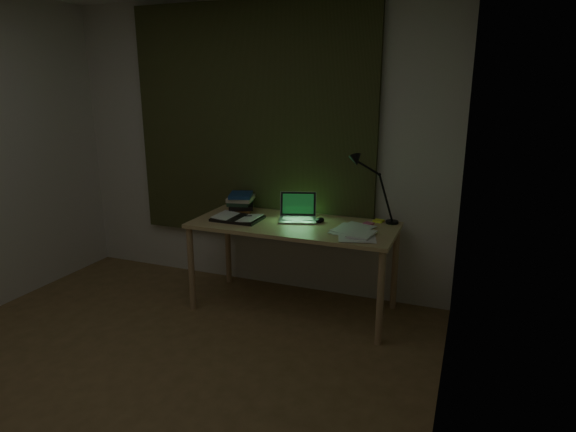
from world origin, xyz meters
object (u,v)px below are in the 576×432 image
(desk_lamp, at_px, (394,190))
(laptop, at_px, (298,208))
(loose_papers, at_px, (355,233))
(book_stack, at_px, (241,201))
(desk, at_px, (293,267))
(open_textbook, at_px, (238,218))

(desk_lamp, bearing_deg, laptop, -177.79)
(loose_papers, bearing_deg, book_stack, 163.49)
(loose_papers, bearing_deg, desk, 167.76)
(desk, height_order, laptop, laptop)
(open_textbook, bearing_deg, laptop, 17.97)
(open_textbook, relative_size, loose_papers, 0.96)
(laptop, xyz_separation_m, book_stack, (-0.57, 0.13, -0.03))
(desk, bearing_deg, desk_lamp, 21.25)
(desk, relative_size, loose_papers, 4.07)
(open_textbook, bearing_deg, desk, 8.99)
(open_textbook, xyz_separation_m, desk_lamp, (1.18, 0.35, 0.25))
(book_stack, distance_m, loose_papers, 1.13)
(laptop, xyz_separation_m, desk_lamp, (0.72, 0.20, 0.16))
(desk_lamp, bearing_deg, book_stack, 169.53)
(desk, distance_m, book_stack, 0.75)
(desk_lamp, bearing_deg, desk, -172.40)
(laptop, relative_size, book_stack, 1.37)
(laptop, relative_size, open_textbook, 0.88)
(loose_papers, xyz_separation_m, desk_lamp, (0.20, 0.39, 0.26))
(open_textbook, distance_m, desk_lamp, 1.25)
(book_stack, bearing_deg, laptop, -13.03)
(laptop, bearing_deg, open_textbook, 179.41)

